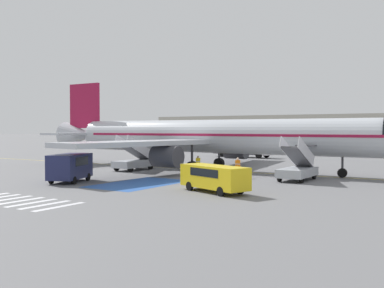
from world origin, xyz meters
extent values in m
plane|color=slate|center=(0.00, 0.00, 0.00)|extent=(600.00, 600.00, 0.00)
cube|color=gold|center=(-0.92, -0.51, 0.00)|extent=(79.77, 1.05, 0.01)
cube|color=#2856A8|center=(-0.92, -13.76, 0.00)|extent=(5.00, 8.44, 0.01)
cube|color=silver|center=(-2.72, -24.48, 0.00)|extent=(0.44, 3.60, 0.01)
cube|color=silver|center=(-1.52, -24.48, 0.00)|extent=(0.44, 3.60, 0.01)
cube|color=silver|center=(-0.32, -24.48, 0.00)|extent=(0.44, 3.60, 0.01)
cube|color=silver|center=(0.88, -24.48, 0.00)|extent=(0.44, 3.60, 0.01)
cube|color=silver|center=(2.08, -24.48, 0.00)|extent=(0.44, 3.60, 0.01)
cylinder|color=#B7BCC4|center=(-0.92, -0.51, 3.60)|extent=(35.81, 3.90, 3.52)
cone|color=#B7BCC4|center=(-21.44, -0.73, 3.60)|extent=(5.31, 3.43, 3.38)
cube|color=maroon|center=(-0.92, -0.51, 3.78)|extent=(32.95, 3.94, 0.24)
cube|color=#B7BCC4|center=(-4.48, 8.37, 3.07)|extent=(6.74, 17.56, 0.44)
cylinder|color=#38383D|center=(-2.74, 6.71, 1.80)|extent=(2.68, 2.08, 2.05)
cube|color=#B7BCC4|center=(-4.29, -9.46, 3.07)|extent=(6.39, 17.52, 0.44)
cylinder|color=#38383D|center=(-2.58, -7.76, 1.80)|extent=(2.68, 2.08, 2.05)
cube|color=maroon|center=(-20.65, -0.72, 7.31)|extent=(4.93, 0.41, 5.66)
cube|color=#B7BCC4|center=(-20.16, 2.63, 3.78)|extent=(3.22, 5.66, 0.24)
cube|color=#B7BCC4|center=(-20.09, -4.05, 3.78)|extent=(3.22, 5.66, 0.24)
cylinder|color=#38383D|center=(11.60, -0.37, 1.83)|extent=(0.20, 0.20, 2.83)
cylinder|color=black|center=(11.60, -0.37, 0.42)|extent=(0.84, 0.29, 0.84)
cylinder|color=#38383D|center=(-2.65, 2.33, 1.81)|extent=(0.24, 0.24, 2.52)
cylinder|color=black|center=(-2.65, 2.33, 0.55)|extent=(1.11, 0.61, 1.10)
cylinder|color=#38383D|center=(-2.58, -3.38, 1.81)|extent=(0.24, 0.24, 2.52)
cylinder|color=black|center=(-2.58, -3.38, 0.55)|extent=(1.11, 0.61, 1.10)
cube|color=#ADB2BA|center=(8.96, -4.76, 0.70)|extent=(2.25, 4.82, 0.70)
cylinder|color=black|center=(8.01, -3.09, 0.35)|extent=(0.23, 0.70, 0.70)
cylinder|color=black|center=(9.88, -3.07, 0.35)|extent=(0.23, 0.70, 0.70)
cylinder|color=black|center=(8.05, -6.45, 0.35)|extent=(0.23, 0.70, 0.70)
cylinder|color=black|center=(9.92, -6.43, 0.35)|extent=(0.23, 0.70, 0.70)
cube|color=#4C4C51|center=(8.96, -4.76, 1.98)|extent=(1.47, 4.16, 2.00)
cube|color=#4C4C51|center=(8.94, -2.48, 2.90)|extent=(1.66, 1.12, 0.12)
cube|color=silver|center=(8.19, -4.77, 2.45)|extent=(0.11, 4.47, 2.72)
cube|color=silver|center=(9.73, -4.75, 2.45)|extent=(0.11, 4.47, 2.72)
cube|color=#ADB2BA|center=(-8.92, -4.95, 0.70)|extent=(2.25, 4.82, 0.70)
cylinder|color=black|center=(-9.88, -3.28, 0.35)|extent=(0.23, 0.70, 0.70)
cylinder|color=black|center=(-8.01, -3.26, 0.35)|extent=(0.23, 0.70, 0.70)
cylinder|color=black|center=(-9.84, -6.64, 0.35)|extent=(0.23, 0.70, 0.70)
cylinder|color=black|center=(-7.97, -6.62, 0.35)|extent=(0.23, 0.70, 0.70)
cube|color=#4C4C51|center=(-8.92, -4.95, 1.96)|extent=(1.47, 4.16, 1.97)
cube|color=#4C4C51|center=(-8.95, -2.67, 2.87)|extent=(1.66, 1.12, 0.12)
cube|color=silver|center=(-9.69, -4.96, 2.44)|extent=(0.11, 4.47, 2.69)
cube|color=silver|center=(-8.15, -4.94, 2.44)|extent=(0.11, 4.47, 2.69)
cube|color=#38383D|center=(-9.20, 20.85, 0.78)|extent=(8.82, 3.25, 0.60)
cube|color=silver|center=(-5.00, 20.48, 1.28)|extent=(2.12, 2.53, 1.60)
cube|color=black|center=(-4.04, 20.40, 1.60)|extent=(0.22, 2.00, 0.70)
cylinder|color=#B7BCC4|center=(-9.58, 20.88, 2.17)|extent=(6.12, 2.70, 2.18)
cylinder|color=gold|center=(-9.58, 20.88, 2.17)|extent=(0.54, 2.25, 2.23)
cylinder|color=black|center=(-5.27, 21.70, 0.48)|extent=(0.98, 0.36, 0.96)
cylinder|color=black|center=(-5.48, 19.33, 0.48)|extent=(0.98, 0.36, 0.96)
cylinder|color=black|center=(-9.57, 22.08, 0.48)|extent=(0.98, 0.36, 0.96)
cylinder|color=black|center=(-9.78, 19.71, 0.48)|extent=(0.98, 0.36, 0.96)
cylinder|color=black|center=(-11.96, 22.29, 0.48)|extent=(0.98, 0.36, 0.96)
cylinder|color=black|center=(-12.17, 19.92, 0.48)|extent=(0.98, 0.36, 0.96)
cube|color=yellow|center=(6.56, -14.76, 1.08)|extent=(5.83, 3.68, 1.53)
cube|color=black|center=(6.56, -14.76, 1.42)|extent=(3.51, 2.83, 0.55)
cylinder|color=black|center=(4.66, -14.94, 0.32)|extent=(0.67, 0.41, 0.64)
cylinder|color=black|center=(5.26, -13.36, 0.32)|extent=(0.67, 0.41, 0.64)
cylinder|color=black|center=(7.87, -16.16, 0.32)|extent=(0.67, 0.41, 0.64)
cylinder|color=black|center=(8.47, -14.57, 0.32)|extent=(0.67, 0.41, 0.64)
cube|color=#1E234C|center=(-6.41, -16.02, 1.31)|extent=(3.61, 4.87, 1.99)
cube|color=black|center=(-6.41, -16.02, 1.75)|extent=(2.89, 3.05, 0.72)
cylinder|color=black|center=(-7.82, -15.12, 0.32)|extent=(0.43, 0.67, 0.64)
cylinder|color=black|center=(-6.03, -14.39, 0.32)|extent=(0.43, 0.67, 0.64)
cylinder|color=black|center=(-6.78, -17.65, 0.32)|extent=(0.43, 0.67, 0.64)
cylinder|color=black|center=(-5.00, -16.92, 0.32)|extent=(0.43, 0.67, 0.64)
cylinder|color=black|center=(-1.68, -3.82, 0.41)|extent=(0.14, 0.14, 0.83)
cylinder|color=black|center=(-1.56, -3.70, 0.41)|extent=(0.14, 0.14, 0.83)
cube|color=yellow|center=(-1.62, -3.76, 1.16)|extent=(0.46, 0.45, 0.66)
cube|color=silver|center=(-1.62, -3.76, 1.16)|extent=(0.47, 0.46, 0.06)
sphere|color=beige|center=(-1.62, -3.76, 1.60)|extent=(0.22, 0.22, 0.22)
cylinder|color=black|center=(3.78, -5.51, 0.44)|extent=(0.14, 0.14, 0.88)
cylinder|color=black|center=(3.61, -5.54, 0.44)|extent=(0.14, 0.14, 0.88)
cube|color=orange|center=(3.69, -5.52, 1.23)|extent=(0.45, 0.28, 0.70)
cube|color=silver|center=(3.69, -5.52, 1.23)|extent=(0.46, 0.29, 0.06)
sphere|color=beige|center=(3.69, -5.52, 1.70)|extent=(0.24, 0.24, 0.24)
cube|color=#B2AD9E|center=(-2.23, 84.79, 4.16)|extent=(133.19, 12.00, 8.33)
cube|color=#19232D|center=(-2.23, 78.74, 4.58)|extent=(127.86, 0.10, 2.91)
camera|label=1|loc=(22.00, -41.59, 4.41)|focal=42.00mm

